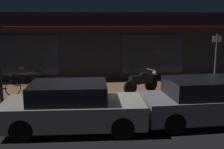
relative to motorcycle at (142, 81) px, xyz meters
name	(u,v)px	position (x,y,z in m)	size (l,w,h in m)	color
ground_plane	(95,115)	(-2.10, -2.35, -0.65)	(60.00, 60.00, 0.00)	black
sidewalk_slab	(92,92)	(-2.10, 0.65, -0.57)	(18.00, 4.00, 0.15)	brown
storefront_building	(90,46)	(-2.10, 4.04, 1.16)	(18.00, 3.30, 3.60)	black
motorcycle	(142,81)	(0.00, 0.00, 0.00)	(1.59, 0.89, 0.97)	black
bicycle_parked	(0,89)	(-5.77, -0.32, -0.14)	(1.42, 0.93, 0.91)	black
bicycle_extra	(28,77)	(-5.15, 1.98, -0.14)	(1.57, 0.66, 0.91)	black
sign_post	(216,55)	(4.09, 1.76, 0.86)	(0.44, 0.09, 2.40)	#47474C
parked_car_near	(73,107)	(-2.80, -3.55, 0.06)	(4.15, 1.89, 1.42)	black
parked_car_far	(205,101)	(1.35, -3.36, 0.06)	(4.18, 1.95, 1.42)	black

